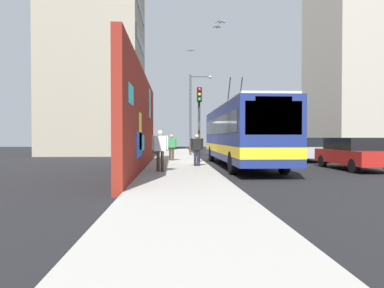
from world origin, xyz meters
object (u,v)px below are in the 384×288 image
Objects in this scene: parked_car_dark_gray at (261,145)px; parked_car_silver at (304,149)px; parked_car_red at (353,153)px; traffic_light at (199,112)px; pedestrian_midblock at (171,145)px; city_bus at (240,133)px; pedestrian_near_wall at (160,147)px; parked_car_navy at (278,146)px; pedestrian_at_curb at (197,148)px; street_lamp at (193,109)px.

parked_car_silver is at bearing 180.00° from parked_car_dark_gray.
traffic_light is at bearing 65.02° from parked_car_red.
pedestrian_midblock is (5.10, 8.98, 0.26)m from parked_car_red.
parked_car_dark_gray is at bearing -18.51° from city_bus.
pedestrian_near_wall reaches higher than parked_car_dark_gray.
pedestrian_midblock is at bearing 127.05° from parked_car_navy.
pedestrian_midblock is (-12.53, 8.98, 0.27)m from parked_car_dark_gray.
traffic_light is at bearing -135.87° from pedestrian_midblock.
city_bus is 7.56× the size of pedestrian_midblock.
pedestrian_near_wall is at bearing 147.06° from pedestrian_at_curb.
pedestrian_near_wall is 0.40× the size of traffic_light.
pedestrian_near_wall is at bearing 176.39° from pedestrian_midblock.
pedestrian_at_curb is 3.29m from traffic_light.
city_bus reaches higher than pedestrian_near_wall.
city_bus is 2.58× the size of parked_car_silver.
pedestrian_midblock is 4.46m from pedestrian_at_curb.
street_lamp reaches higher than parked_car_silver.
pedestrian_near_wall reaches higher than parked_car_silver.
pedestrian_near_wall is at bearing 133.14° from city_bus.
parked_car_navy is (9.77, -5.20, -1.01)m from city_bus.
parked_car_dark_gray is 2.62× the size of pedestrian_near_wall.
parked_car_navy is 7.89m from street_lamp.
parked_car_navy and parked_car_dark_gray have the same top height.
pedestrian_midblock is at bearing 164.97° from street_lamp.
parked_car_navy is 11.43m from traffic_light.
parked_car_red is at bearing -148.00° from street_lamp.
parked_car_red and parked_car_silver have the same top height.
city_bus reaches higher than pedestrian_midblock.
traffic_light is (2.59, -0.33, 2.00)m from pedestrian_at_curb.
parked_car_dark_gray is (17.64, -0.00, -0.00)m from parked_car_red.
pedestrian_at_curb is (-16.80, 7.68, 0.24)m from parked_car_dark_gray.
pedestrian_near_wall reaches higher than parked_car_red.
parked_car_dark_gray is 0.69× the size of street_lamp.
pedestrian_midblock reaches higher than pedestrian_at_curb.
pedestrian_midblock is at bearing 60.38° from parked_car_red.
traffic_light reaches higher than parked_car_dark_gray.
parked_car_dark_gray is 1.05× the size of traffic_light.
pedestrian_midblock is (6.95, -0.44, -0.09)m from pedestrian_near_wall.
street_lamp is (6.48, -1.74, 2.85)m from pedestrian_midblock.
pedestrian_at_curb is at bearing 155.43° from parked_car_dark_gray.
parked_car_navy is at bearing -28.01° from city_bus.
pedestrian_at_curb is (-4.27, -1.30, -0.02)m from pedestrian_midblock.
parked_car_red is at bearing -112.08° from city_bus.
street_lamp reaches higher than parked_car_dark_gray.
pedestrian_near_wall reaches higher than parked_car_navy.
city_bus is at bearing -46.86° from pedestrian_near_wall.
parked_car_silver is at bearing 180.00° from parked_car_navy.
parked_car_navy is 13.46m from pedestrian_at_curb.
street_lamp reaches higher than pedestrian_midblock.
city_bus reaches higher than parked_car_silver.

